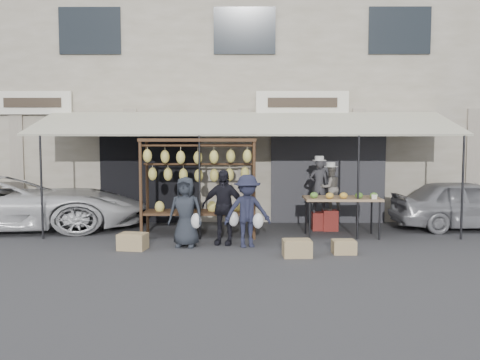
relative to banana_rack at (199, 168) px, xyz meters
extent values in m
plane|color=#2D2D30|center=(1.05, -1.47, -1.56)|extent=(90.00, 90.00, 0.00)
cube|color=#B3AA9B|center=(1.05, 5.03, 1.94)|extent=(24.00, 6.00, 7.00)
cube|color=#232328|center=(3.25, 1.99, -0.31)|extent=(3.00, 0.10, 2.50)
cube|color=black|center=(-1.45, 1.99, -0.31)|extent=(2.60, 0.10, 2.50)
cube|color=silver|center=(2.55, 1.93, 1.59)|extent=(2.40, 0.10, 0.60)
cube|color=silver|center=(-4.45, 1.93, 1.59)|extent=(2.00, 0.10, 0.60)
cube|color=#BEBA9F|center=(1.05, 0.83, 1.04)|extent=(10.00, 2.34, 0.63)
cylinder|color=black|center=(-3.45, -0.32, -0.41)|extent=(0.05, 0.05, 2.30)
cylinder|color=black|center=(0.05, -0.32, -0.41)|extent=(0.05, 0.05, 2.30)
cylinder|color=black|center=(3.55, -0.32, -0.41)|extent=(0.05, 0.05, 2.30)
cylinder|color=black|center=(5.85, -0.32, -0.41)|extent=(0.05, 0.05, 2.30)
cylinder|color=black|center=(-1.25, -0.35, -0.46)|extent=(0.07, 0.07, 2.20)
cylinder|color=black|center=(1.25, -0.35, -0.46)|extent=(0.07, 0.07, 2.20)
cylinder|color=black|center=(-1.25, 0.45, -0.46)|extent=(0.07, 0.07, 2.20)
cylinder|color=black|center=(1.25, 0.45, -0.46)|extent=(0.07, 0.07, 2.20)
cube|color=black|center=(0.00, 0.05, 0.64)|extent=(2.60, 0.90, 0.07)
cylinder|color=black|center=(0.00, -0.30, 0.52)|extent=(2.50, 0.05, 0.05)
cylinder|color=black|center=(0.00, 0.40, 0.52)|extent=(2.50, 0.05, 0.05)
cylinder|color=black|center=(0.00, 0.05, 0.09)|extent=(2.50, 0.05, 0.05)
cube|color=black|center=(0.00, 0.05, -1.01)|extent=(2.50, 0.80, 0.05)
ellipsoid|color=#EDCE6C|center=(-1.10, -0.30, 0.29)|extent=(0.20, 0.18, 0.30)
ellipsoid|color=#EDCE6C|center=(-0.73, -0.15, 0.27)|extent=(0.20, 0.18, 0.30)
ellipsoid|color=#EDCE6C|center=(-0.37, -0.30, 0.26)|extent=(0.20, 0.18, 0.30)
ellipsoid|color=#EDCE6C|center=(0.00, -0.15, 0.25)|extent=(0.20, 0.18, 0.30)
ellipsoid|color=#EDCE6C|center=(0.37, -0.30, 0.27)|extent=(0.20, 0.18, 0.30)
ellipsoid|color=#EDCE6C|center=(0.73, -0.15, 0.28)|extent=(0.20, 0.18, 0.30)
ellipsoid|color=#EDCE6C|center=(1.10, -0.30, 0.28)|extent=(0.20, 0.18, 0.30)
ellipsoid|color=#EDCE6C|center=(-1.05, 0.05, -0.13)|extent=(0.20, 0.18, 0.30)
ellipsoid|color=#EDCE6C|center=(-0.70, 0.05, -0.14)|extent=(0.20, 0.18, 0.30)
ellipsoid|color=#EDCE6C|center=(-0.35, 0.05, -0.15)|extent=(0.20, 0.18, 0.30)
ellipsoid|color=#EDCE6C|center=(0.00, 0.05, -0.17)|extent=(0.20, 0.18, 0.30)
ellipsoid|color=#EDCE6C|center=(0.35, 0.05, -0.16)|extent=(0.20, 0.18, 0.30)
ellipsoid|color=#EDCE6C|center=(0.70, 0.05, -0.15)|extent=(0.20, 0.18, 0.30)
ellipsoid|color=#EDCE6C|center=(1.05, 0.05, -0.12)|extent=(0.20, 0.18, 0.30)
cube|color=#9F825B|center=(3.25, 0.00, -0.69)|extent=(1.70, 0.90, 0.05)
cylinder|color=black|center=(2.48, -0.37, -1.14)|extent=(0.04, 0.04, 0.85)
cylinder|color=black|center=(4.02, -0.37, -1.14)|extent=(0.04, 0.04, 0.85)
cylinder|color=black|center=(2.48, 0.37, -1.14)|extent=(0.04, 0.04, 0.85)
cylinder|color=black|center=(4.02, 0.37, -1.14)|extent=(0.04, 0.04, 0.85)
ellipsoid|color=#598C33|center=(2.59, -0.19, -0.59)|extent=(0.18, 0.14, 0.14)
ellipsoid|color=gold|center=(2.93, -0.28, -0.59)|extent=(0.18, 0.14, 0.14)
ellipsoid|color=gold|center=(3.24, -0.26, -0.59)|extent=(0.18, 0.14, 0.14)
ellipsoid|color=#477226|center=(3.59, -0.26, -0.59)|extent=(0.18, 0.14, 0.14)
ellipsoid|color=#598C33|center=(3.91, -0.28, -0.59)|extent=(0.18, 0.14, 0.14)
imported|color=#333337|center=(2.85, 0.81, -0.47)|extent=(0.48, 0.32, 1.30)
imported|color=slate|center=(3.12, 0.79, -0.52)|extent=(0.63, 0.56, 1.08)
imported|color=#23272E|center=(-0.18, -1.14, -0.83)|extent=(0.77, 0.56, 1.45)
imported|color=black|center=(0.59, -0.89, -0.77)|extent=(1.00, 0.60, 1.59)
imported|color=#1E2034|center=(1.10, -1.15, -0.81)|extent=(1.06, 0.74, 1.50)
cube|color=maroon|center=(2.85, 0.81, -1.34)|extent=(0.39, 0.39, 0.44)
cube|color=maroon|center=(3.12, 0.79, -1.31)|extent=(0.45, 0.45, 0.50)
cube|color=tan|center=(2.03, -2.04, -1.40)|extent=(0.55, 0.43, 0.32)
cube|color=tan|center=(2.97, -1.79, -1.43)|extent=(0.45, 0.35, 0.27)
cube|color=tan|center=(-1.22, -1.42, -1.40)|extent=(0.61, 0.50, 0.33)
imported|color=gray|center=(6.52, 0.97, -0.94)|extent=(3.68, 1.60, 1.24)
camera|label=1|loc=(1.00, -12.05, 0.73)|focal=40.00mm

